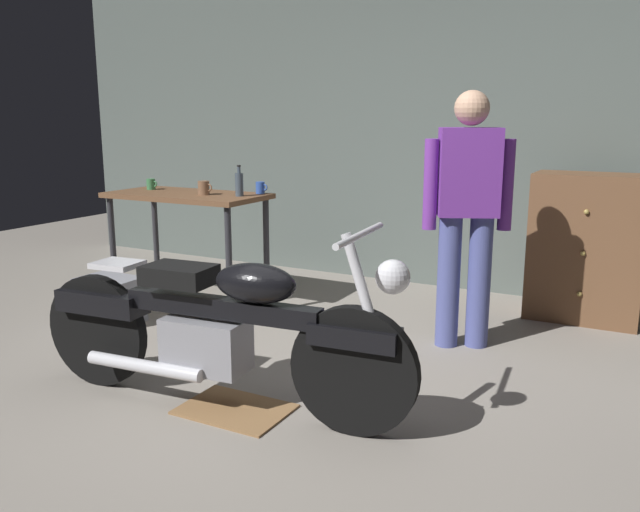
{
  "coord_description": "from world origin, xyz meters",
  "views": [
    {
      "loc": [
        1.83,
        -2.83,
        1.51
      ],
      "look_at": [
        -0.05,
        0.7,
        0.65
      ],
      "focal_mm": 36.63,
      "sensor_mm": 36.0,
      "label": 1
    }
  ],
  "objects_px": {
    "motorcycle": "(216,326)",
    "mug_brown_stoneware": "(204,188)",
    "person_standing": "(467,209)",
    "mug_blue_enamel": "(261,188)",
    "mug_green_speckled": "(151,184)",
    "bottle": "(239,184)",
    "storage_bin": "(110,300)",
    "wooden_dresser": "(587,248)"
  },
  "relations": [
    {
      "from": "mug_brown_stoneware",
      "to": "mug_green_speckled",
      "type": "bearing_deg",
      "value": 171.6
    },
    {
      "from": "wooden_dresser",
      "to": "mug_green_speckled",
      "type": "height_order",
      "value": "wooden_dresser"
    },
    {
      "from": "motorcycle",
      "to": "mug_green_speckled",
      "type": "distance_m",
      "value": 2.52
    },
    {
      "from": "wooden_dresser",
      "to": "mug_blue_enamel",
      "type": "bearing_deg",
      "value": -162.73
    },
    {
      "from": "wooden_dresser",
      "to": "mug_brown_stoneware",
      "type": "relative_size",
      "value": 8.72
    },
    {
      "from": "person_standing",
      "to": "mug_blue_enamel",
      "type": "height_order",
      "value": "person_standing"
    },
    {
      "from": "person_standing",
      "to": "mug_blue_enamel",
      "type": "bearing_deg",
      "value": -33.08
    },
    {
      "from": "mug_blue_enamel",
      "to": "bottle",
      "type": "relative_size",
      "value": 0.43
    },
    {
      "from": "wooden_dresser",
      "to": "mug_blue_enamel",
      "type": "height_order",
      "value": "wooden_dresser"
    },
    {
      "from": "motorcycle",
      "to": "mug_brown_stoneware",
      "type": "distance_m",
      "value": 2.03
    },
    {
      "from": "storage_bin",
      "to": "mug_green_speckled",
      "type": "bearing_deg",
      "value": 108.96
    },
    {
      "from": "wooden_dresser",
      "to": "storage_bin",
      "type": "relative_size",
      "value": 2.5
    },
    {
      "from": "mug_brown_stoneware",
      "to": "motorcycle",
      "type": "bearing_deg",
      "value": -50.83
    },
    {
      "from": "mug_brown_stoneware",
      "to": "bottle",
      "type": "xyz_separation_m",
      "value": [
        0.3,
        0.06,
        0.04
      ]
    },
    {
      "from": "bottle",
      "to": "mug_brown_stoneware",
      "type": "bearing_deg",
      "value": -169.09
    },
    {
      "from": "mug_green_speckled",
      "to": "mug_brown_stoneware",
      "type": "bearing_deg",
      "value": -8.4
    },
    {
      "from": "mug_blue_enamel",
      "to": "mug_green_speckled",
      "type": "relative_size",
      "value": 1.0
    },
    {
      "from": "motorcycle",
      "to": "person_standing",
      "type": "height_order",
      "value": "person_standing"
    },
    {
      "from": "wooden_dresser",
      "to": "mug_green_speckled",
      "type": "bearing_deg",
      "value": -164.66
    },
    {
      "from": "mug_green_speckled",
      "to": "bottle",
      "type": "distance_m",
      "value": 0.93
    },
    {
      "from": "mug_green_speckled",
      "to": "mug_brown_stoneware",
      "type": "height_order",
      "value": "mug_brown_stoneware"
    },
    {
      "from": "person_standing",
      "to": "motorcycle",
      "type": "bearing_deg",
      "value": 36.04
    },
    {
      "from": "mug_blue_enamel",
      "to": "bottle",
      "type": "bearing_deg",
      "value": -103.74
    },
    {
      "from": "motorcycle",
      "to": "mug_brown_stoneware",
      "type": "xyz_separation_m",
      "value": [
        -1.24,
        1.52,
        0.51
      ]
    },
    {
      "from": "mug_green_speckled",
      "to": "mug_brown_stoneware",
      "type": "xyz_separation_m",
      "value": [
        0.63,
        -0.09,
        0.01
      ]
    },
    {
      "from": "storage_bin",
      "to": "bottle",
      "type": "distance_m",
      "value": 1.31
    },
    {
      "from": "storage_bin",
      "to": "mug_brown_stoneware",
      "type": "relative_size",
      "value": 3.49
    },
    {
      "from": "person_standing",
      "to": "mug_green_speckled",
      "type": "relative_size",
      "value": 16.04
    },
    {
      "from": "motorcycle",
      "to": "mug_blue_enamel",
      "type": "relative_size",
      "value": 21.04
    },
    {
      "from": "motorcycle",
      "to": "bottle",
      "type": "distance_m",
      "value": 1.92
    },
    {
      "from": "motorcycle",
      "to": "storage_bin",
      "type": "bearing_deg",
      "value": 148.14
    },
    {
      "from": "storage_bin",
      "to": "bottle",
      "type": "height_order",
      "value": "bottle"
    },
    {
      "from": "wooden_dresser",
      "to": "mug_green_speckled",
      "type": "distance_m",
      "value": 3.53
    },
    {
      "from": "mug_brown_stoneware",
      "to": "storage_bin",
      "type": "bearing_deg",
      "value": -116.12
    },
    {
      "from": "mug_blue_enamel",
      "to": "mug_green_speckled",
      "type": "bearing_deg",
      "value": -169.49
    },
    {
      "from": "mug_blue_enamel",
      "to": "mug_green_speckled",
      "type": "xyz_separation_m",
      "value": [
        -0.98,
        -0.18,
        -0.0
      ]
    },
    {
      "from": "mug_green_speckled",
      "to": "bottle",
      "type": "xyz_separation_m",
      "value": [
        0.93,
        -0.04,
        0.05
      ]
    },
    {
      "from": "mug_green_speckled",
      "to": "bottle",
      "type": "height_order",
      "value": "bottle"
    },
    {
      "from": "person_standing",
      "to": "storage_bin",
      "type": "relative_size",
      "value": 3.8
    },
    {
      "from": "mug_blue_enamel",
      "to": "bottle",
      "type": "height_order",
      "value": "bottle"
    },
    {
      "from": "wooden_dresser",
      "to": "mug_brown_stoneware",
      "type": "bearing_deg",
      "value": -159.63
    },
    {
      "from": "motorcycle",
      "to": "person_standing",
      "type": "relative_size",
      "value": 1.31
    }
  ]
}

